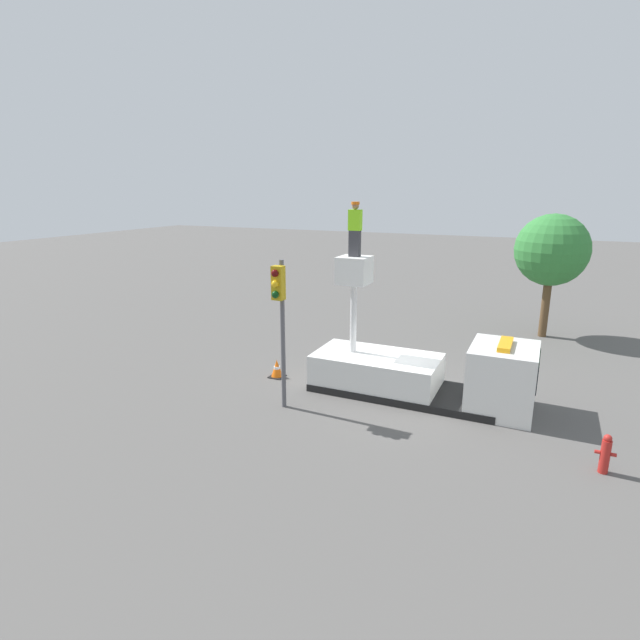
{
  "coord_description": "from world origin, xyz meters",
  "views": [
    {
      "loc": [
        3.95,
        -15.23,
        6.63
      ],
      "look_at": [
        -2.48,
        -1.28,
        2.58
      ],
      "focal_mm": 28.0,
      "sensor_mm": 36.0,
      "label": 1
    }
  ],
  "objects_px": {
    "worker": "(355,229)",
    "traffic_cone_rear": "(277,369)",
    "tree_left_bg": "(552,251)",
    "traffic_light_pole": "(280,306)",
    "fire_hydrant": "(605,454)",
    "bucket_truck": "(422,373)"
  },
  "relations": [
    {
      "from": "worker",
      "to": "traffic_cone_rear",
      "type": "xyz_separation_m",
      "value": [
        -2.77,
        -0.43,
        -5.06
      ]
    },
    {
      "from": "traffic_cone_rear",
      "to": "tree_left_bg",
      "type": "xyz_separation_m",
      "value": [
        8.62,
        9.68,
        3.66
      ]
    },
    {
      "from": "traffic_light_pole",
      "to": "fire_hydrant",
      "type": "xyz_separation_m",
      "value": [
        8.81,
        0.05,
        -2.79
      ]
    },
    {
      "from": "tree_left_bg",
      "to": "fire_hydrant",
      "type": "bearing_deg",
      "value": -82.12
    },
    {
      "from": "fire_hydrant",
      "to": "worker",
      "type": "bearing_deg",
      "value": 160.53
    },
    {
      "from": "fire_hydrant",
      "to": "traffic_cone_rear",
      "type": "xyz_separation_m",
      "value": [
        -10.27,
        2.22,
        -0.18
      ]
    },
    {
      "from": "bucket_truck",
      "to": "fire_hydrant",
      "type": "xyz_separation_m",
      "value": [
        5.08,
        -2.65,
        -0.34
      ]
    },
    {
      "from": "fire_hydrant",
      "to": "traffic_light_pole",
      "type": "bearing_deg",
      "value": -179.66
    },
    {
      "from": "traffic_cone_rear",
      "to": "worker",
      "type": "bearing_deg",
      "value": 8.78
    },
    {
      "from": "bucket_truck",
      "to": "worker",
      "type": "xyz_separation_m",
      "value": [
        -2.42,
        0.0,
        4.53
      ]
    },
    {
      "from": "bucket_truck",
      "to": "traffic_light_pole",
      "type": "height_order",
      "value": "traffic_light_pole"
    },
    {
      "from": "bucket_truck",
      "to": "traffic_light_pole",
      "type": "relative_size",
      "value": 1.52
    },
    {
      "from": "traffic_light_pole",
      "to": "tree_left_bg",
      "type": "xyz_separation_m",
      "value": [
        7.16,
        11.96,
        0.68
      ]
    },
    {
      "from": "traffic_cone_rear",
      "to": "tree_left_bg",
      "type": "relative_size",
      "value": 0.12
    },
    {
      "from": "tree_left_bg",
      "to": "traffic_light_pole",
      "type": "bearing_deg",
      "value": -120.91
    },
    {
      "from": "worker",
      "to": "traffic_light_pole",
      "type": "relative_size",
      "value": 0.38
    },
    {
      "from": "traffic_light_pole",
      "to": "fire_hydrant",
      "type": "distance_m",
      "value": 9.24
    },
    {
      "from": "fire_hydrant",
      "to": "traffic_cone_rear",
      "type": "bearing_deg",
      "value": 167.78
    },
    {
      "from": "bucket_truck",
      "to": "traffic_cone_rear",
      "type": "relative_size",
      "value": 10.73
    },
    {
      "from": "fire_hydrant",
      "to": "traffic_cone_rear",
      "type": "distance_m",
      "value": 10.51
    },
    {
      "from": "fire_hydrant",
      "to": "tree_left_bg",
      "type": "bearing_deg",
      "value": 97.88
    },
    {
      "from": "traffic_light_pole",
      "to": "tree_left_bg",
      "type": "height_order",
      "value": "tree_left_bg"
    }
  ]
}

